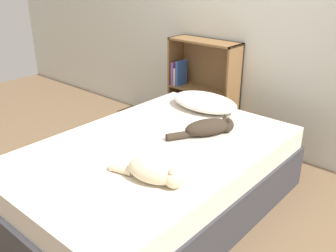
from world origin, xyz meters
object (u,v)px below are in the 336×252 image
Objects in this scene: bookshelf at (204,88)px; cat_light at (156,172)px; pillow at (205,102)px; cat_dark at (210,127)px; bed at (154,178)px.

cat_light is at bearing -62.41° from bookshelf.
pillow is 0.62× the size of bookshelf.
cat_dark is 0.49× the size of bookshelf.
bookshelf reaches higher than cat_light.
bookshelf is at bearing 67.45° from cat_dark.
bookshelf is (-0.72, 0.92, -0.06)m from cat_dark.
bookshelf reaches higher than pillow.
bookshelf reaches higher than cat_dark.
cat_dark is at bearing 65.54° from bed.
cat_light is 0.99× the size of cat_dark.
cat_light is at bearing -139.18° from cat_dark.
cat_dark is at bearing -49.95° from pillow.
bed is 2.06× the size of bookshelf.
cat_light reaches higher than cat_dark.
pillow is at bearing 69.32° from cat_dark.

